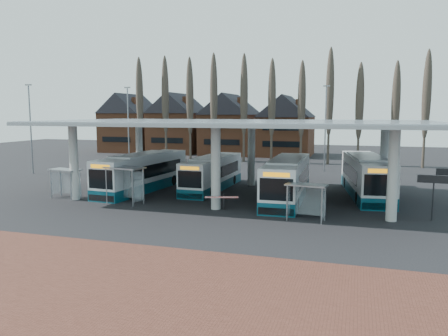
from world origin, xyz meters
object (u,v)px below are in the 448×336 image
(bus_0, at_px, (143,173))
(shelter_0, at_px, (67,177))
(bus_3, at_px, (366,177))
(shelter_2, at_px, (307,194))
(shelter_1, at_px, (126,177))
(bus_1, at_px, (213,173))
(bus_2, at_px, (287,180))

(bus_0, height_order, shelter_0, bus_0)
(bus_3, distance_m, shelter_2, 10.99)
(bus_3, relative_size, shelter_1, 3.73)
(shelter_1, height_order, shelter_2, shelter_1)
(shelter_0, relative_size, shelter_2, 1.01)
(bus_1, height_order, shelter_2, bus_1)
(bus_3, bearing_deg, shelter_0, -168.74)
(bus_0, distance_m, bus_1, 6.32)
(bus_0, xyz_separation_m, shelter_2, (15.45, -7.04, 0.18))
(bus_3, xyz_separation_m, shelter_2, (-3.80, -10.31, 0.15))
(bus_0, relative_size, bus_1, 1.11)
(bus_0, height_order, shelter_2, bus_0)
(bus_3, bearing_deg, bus_2, -156.42)
(bus_0, bearing_deg, bus_2, 2.58)
(bus_2, height_order, shelter_0, bus_2)
(bus_1, height_order, shelter_0, bus_1)
(bus_1, xyz_separation_m, bus_3, (13.43, 0.80, 0.18))
(bus_0, height_order, bus_2, bus_2)
(bus_0, distance_m, shelter_2, 16.98)
(bus_2, bearing_deg, shelter_1, -158.24)
(shelter_2, bearing_deg, bus_2, 116.37)
(bus_2, distance_m, shelter_0, 18.08)
(bus_2, bearing_deg, bus_0, 175.80)
(shelter_0, bearing_deg, shelter_1, 5.28)
(shelter_2, bearing_deg, bus_0, 162.55)
(bus_3, relative_size, shelter_0, 4.51)
(bus_0, xyz_separation_m, shelter_0, (-4.31, -5.15, 0.17))
(bus_2, height_order, shelter_2, bus_2)
(shelter_0, relative_size, shelter_1, 0.83)
(bus_2, relative_size, bus_3, 0.98)
(bus_1, height_order, bus_2, bus_2)
(bus_1, xyz_separation_m, shelter_1, (-4.33, -8.12, 0.66))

